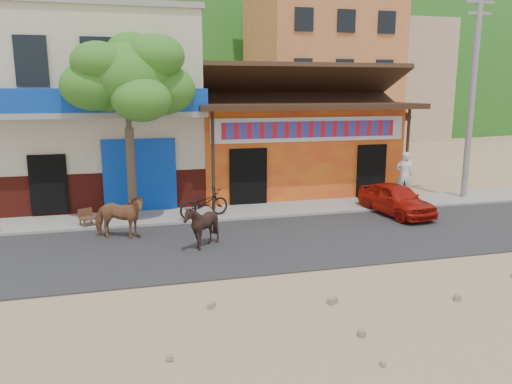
{
  "coord_description": "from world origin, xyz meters",
  "views": [
    {
      "loc": [
        -4.72,
        -10.69,
        4.33
      ],
      "look_at": [
        -1.14,
        3.0,
        1.4
      ],
      "focal_mm": 35.0,
      "sensor_mm": 36.0,
      "label": 1
    }
  ],
  "objects_px": {
    "tree": "(129,128)",
    "red_car": "(396,199)",
    "cafe_chair_right": "(87,210)",
    "cow_tan": "(119,217)",
    "utility_pole": "(472,95)",
    "pedestrian": "(404,175)",
    "cow_dark": "(202,226)",
    "scooter": "(204,203)"
  },
  "relations": [
    {
      "from": "cow_tan",
      "to": "scooter",
      "type": "xyz_separation_m",
      "value": [
        2.73,
        1.56,
        -0.11
      ]
    },
    {
      "from": "cow_dark",
      "to": "pedestrian",
      "type": "bearing_deg",
      "value": 113.19
    },
    {
      "from": "tree",
      "to": "cow_dark",
      "type": "height_order",
      "value": "tree"
    },
    {
      "from": "tree",
      "to": "utility_pole",
      "type": "relative_size",
      "value": 0.75
    },
    {
      "from": "cow_tan",
      "to": "cafe_chair_right",
      "type": "xyz_separation_m",
      "value": [
        -0.98,
        1.41,
        -0.09
      ]
    },
    {
      "from": "utility_pole",
      "to": "cow_dark",
      "type": "relative_size",
      "value": 6.38
    },
    {
      "from": "utility_pole",
      "to": "pedestrian",
      "type": "height_order",
      "value": "utility_pole"
    },
    {
      "from": "utility_pole",
      "to": "pedestrian",
      "type": "xyz_separation_m",
      "value": [
        -2.44,
        0.44,
        -3.08
      ]
    },
    {
      "from": "scooter",
      "to": "cafe_chair_right",
      "type": "distance_m",
      "value": 3.71
    },
    {
      "from": "cafe_chair_right",
      "to": "cow_tan",
      "type": "bearing_deg",
      "value": -81.56
    },
    {
      "from": "tree",
      "to": "red_car",
      "type": "xyz_separation_m",
      "value": [
        8.85,
        -1.39,
        -2.53
      ]
    },
    {
      "from": "cow_tan",
      "to": "cafe_chair_right",
      "type": "relative_size",
      "value": 1.61
    },
    {
      "from": "utility_pole",
      "to": "cow_tan",
      "type": "relative_size",
      "value": 5.14
    },
    {
      "from": "pedestrian",
      "to": "utility_pole",
      "type": "bearing_deg",
      "value": -166.07
    },
    {
      "from": "utility_pole",
      "to": "cow_tan",
      "type": "xyz_separation_m",
      "value": [
        -13.22,
        -2.11,
        -3.42
      ]
    },
    {
      "from": "cow_tan",
      "to": "red_car",
      "type": "distance_m",
      "value": 9.29
    },
    {
      "from": "tree",
      "to": "cafe_chair_right",
      "type": "xyz_separation_m",
      "value": [
        -1.4,
        -0.5,
        -2.52
      ]
    },
    {
      "from": "pedestrian",
      "to": "cafe_chair_right",
      "type": "relative_size",
      "value": 1.89
    },
    {
      "from": "utility_pole",
      "to": "cow_dark",
      "type": "distance_m",
      "value": 12.11
    },
    {
      "from": "cow_tan",
      "to": "pedestrian",
      "type": "bearing_deg",
      "value": -58.92
    },
    {
      "from": "scooter",
      "to": "cafe_chair_right",
      "type": "relative_size",
      "value": 1.85
    },
    {
      "from": "cow_tan",
      "to": "cow_dark",
      "type": "bearing_deg",
      "value": -106.46
    },
    {
      "from": "cow_tan",
      "to": "red_car",
      "type": "relative_size",
      "value": 0.48
    },
    {
      "from": "cow_dark",
      "to": "pedestrian",
      "type": "xyz_separation_m",
      "value": [
        8.59,
        4.04,
        0.37
      ]
    },
    {
      "from": "cow_dark",
      "to": "utility_pole",
      "type": "bearing_deg",
      "value": 106.08
    },
    {
      "from": "red_car",
      "to": "pedestrian",
      "type": "xyz_separation_m",
      "value": [
        1.51,
        2.03,
        0.45
      ]
    },
    {
      "from": "utility_pole",
      "to": "pedestrian",
      "type": "relative_size",
      "value": 4.37
    },
    {
      "from": "cow_dark",
      "to": "cafe_chair_right",
      "type": "bearing_deg",
      "value": -134.49
    },
    {
      "from": "tree",
      "to": "cafe_chair_right",
      "type": "distance_m",
      "value": 2.92
    },
    {
      "from": "scooter",
      "to": "cafe_chair_right",
      "type": "xyz_separation_m",
      "value": [
        -3.7,
        -0.15,
        0.01
      ]
    },
    {
      "from": "cow_dark",
      "to": "scooter",
      "type": "bearing_deg",
      "value": 168.06
    },
    {
      "from": "tree",
      "to": "scooter",
      "type": "xyz_separation_m",
      "value": [
        2.3,
        -0.35,
        -2.53
      ]
    },
    {
      "from": "tree",
      "to": "pedestrian",
      "type": "relative_size",
      "value": 3.28
    },
    {
      "from": "tree",
      "to": "red_car",
      "type": "distance_m",
      "value": 9.31
    },
    {
      "from": "utility_pole",
      "to": "red_car",
      "type": "height_order",
      "value": "utility_pole"
    },
    {
      "from": "cow_tan",
      "to": "tree",
      "type": "bearing_deg",
      "value": 5.27
    },
    {
      "from": "cow_tan",
      "to": "pedestrian",
      "type": "xyz_separation_m",
      "value": [
        10.78,
        2.55,
        0.34
      ]
    },
    {
      "from": "tree",
      "to": "cow_tan",
      "type": "height_order",
      "value": "tree"
    },
    {
      "from": "tree",
      "to": "red_car",
      "type": "relative_size",
      "value": 1.86
    },
    {
      "from": "tree",
      "to": "red_car",
      "type": "bearing_deg",
      "value": -8.92
    },
    {
      "from": "utility_pole",
      "to": "red_car",
      "type": "distance_m",
      "value": 5.53
    },
    {
      "from": "cafe_chair_right",
      "to": "scooter",
      "type": "bearing_deg",
      "value": -23.87
    }
  ]
}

